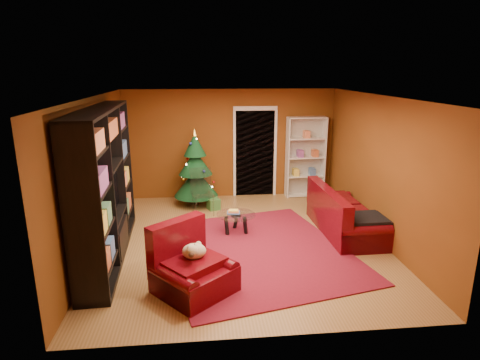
{
  "coord_description": "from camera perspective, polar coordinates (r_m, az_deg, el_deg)",
  "views": [
    {
      "loc": [
        -0.72,
        -6.75,
        3.04
      ],
      "look_at": [
        0.0,
        0.4,
        1.05
      ],
      "focal_mm": 30.0,
      "sensor_mm": 36.0,
      "label": 1
    }
  ],
  "objects": [
    {
      "name": "christmas_tree",
      "position": [
        9.16,
        -6.35,
        1.66
      ],
      "size": [
        1.02,
        1.02,
        1.79
      ],
      "primitive_type": null,
      "rotation": [
        0.0,
        0.0,
        0.01
      ],
      "color": "black",
      "rests_on": "floor"
    },
    {
      "name": "coffee_table",
      "position": [
        7.72,
        -0.58,
        -6.16
      ],
      "size": [
        0.81,
        0.81,
        0.46
      ],
      "primitive_type": null,
      "rotation": [
        0.0,
        0.0,
        -0.1
      ],
      "color": "gray",
      "rests_on": "rug"
    },
    {
      "name": "wall_left",
      "position": [
        7.2,
        -20.08,
        0.53
      ],
      "size": [
        0.05,
        5.5,
        2.6
      ],
      "primitive_type": "cube",
      "color": "brown",
      "rests_on": "ground"
    },
    {
      "name": "gift_box_red",
      "position": [
        9.76,
        -6.4,
        -2.07
      ],
      "size": [
        0.3,
        0.3,
        0.23
      ],
      "primitive_type": "cube",
      "rotation": [
        0.0,
        0.0,
        -0.41
      ],
      "color": "#9B3924",
      "rests_on": "floor"
    },
    {
      "name": "ceiling",
      "position": [
        6.8,
        0.35,
        11.98
      ],
      "size": [
        5.0,
        5.5,
        0.05
      ],
      "primitive_type": "cube",
      "color": "silver",
      "rests_on": "wall_back"
    },
    {
      "name": "doorway",
      "position": [
        9.78,
        2.13,
        3.73
      ],
      "size": [
        1.06,
        0.6,
        2.16
      ],
      "primitive_type": null,
      "color": "black",
      "rests_on": "floor"
    },
    {
      "name": "floor",
      "position": [
        7.45,
        0.31,
        -8.82
      ],
      "size": [
        5.0,
        5.5,
        0.05
      ],
      "primitive_type": "cube",
      "color": "olive",
      "rests_on": "ground"
    },
    {
      "name": "armchair",
      "position": [
        5.73,
        -6.54,
        -12.08
      ],
      "size": [
        1.44,
        1.44,
        0.8
      ],
      "primitive_type": null,
      "rotation": [
        0.0,
        0.0,
        0.71
      ],
      "color": "#49040C",
      "rests_on": "rug"
    },
    {
      "name": "media_unit",
      "position": [
        6.83,
        -18.68,
        -0.7
      ],
      "size": [
        0.65,
        3.23,
        2.46
      ],
      "primitive_type": null,
      "rotation": [
        0.0,
        0.0,
        0.05
      ],
      "color": "black",
      "rests_on": "floor"
    },
    {
      "name": "sofa",
      "position": [
        7.94,
        14.82,
        -4.16
      ],
      "size": [
        0.96,
        2.07,
        0.88
      ],
      "primitive_type": null,
      "rotation": [
        0.0,
        0.0,
        1.59
      ],
      "color": "#49040C",
      "rests_on": "rug"
    },
    {
      "name": "wall_right",
      "position": [
        7.69,
        19.39,
        1.51
      ],
      "size": [
        0.05,
        5.5,
        2.6
      ],
      "primitive_type": "cube",
      "color": "brown",
      "rests_on": "ground"
    },
    {
      "name": "gift_box_green",
      "position": [
        9.02,
        -3.79,
        -3.42
      ],
      "size": [
        0.32,
        0.32,
        0.25
      ],
      "primitive_type": "cube",
      "rotation": [
        0.0,
        0.0,
        0.35
      ],
      "color": "#2D672C",
      "rests_on": "floor"
    },
    {
      "name": "white_bookshelf",
      "position": [
        9.88,
        9.3,
        3.2
      ],
      "size": [
        0.94,
        0.37,
        2.0
      ],
      "primitive_type": null,
      "rotation": [
        0.0,
        0.0,
        0.03
      ],
      "color": "white",
      "rests_on": "floor"
    },
    {
      "name": "rug",
      "position": [
        7.05,
        2.23,
        -9.99
      ],
      "size": [
        3.7,
        4.08,
        0.02
      ],
      "primitive_type": "cube",
      "rotation": [
        0.0,
        0.0,
        0.23
      ],
      "color": "maroon",
      "rests_on": "floor"
    },
    {
      "name": "wall_back",
      "position": [
        9.71,
        -1.41,
        5.15
      ],
      "size": [
        5.0,
        0.05,
        2.6
      ],
      "primitive_type": "cube",
      "color": "brown",
      "rests_on": "ground"
    },
    {
      "name": "acrylic_chair",
      "position": [
        8.65,
        -5.33,
        -2.02
      ],
      "size": [
        0.55,
        0.58,
        0.9
      ],
      "primitive_type": null,
      "rotation": [
        0.0,
        0.0,
        0.2
      ],
      "color": "#66605B",
      "rests_on": "rug"
    },
    {
      "name": "dog",
      "position": [
        5.71,
        -6.54,
        -10.02
      ],
      "size": [
        0.5,
        0.49,
        0.26
      ],
      "primitive_type": null,
      "rotation": [
        0.0,
        0.0,
        0.71
      ],
      "color": "beige",
      "rests_on": "armchair"
    }
  ]
}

